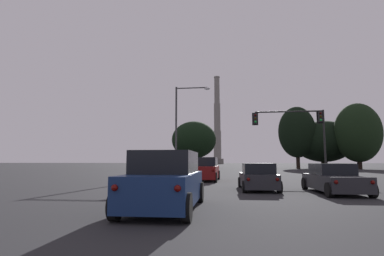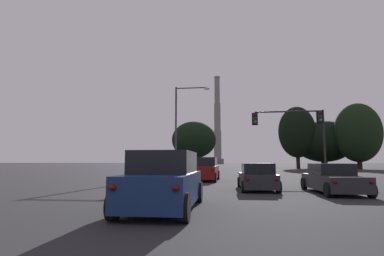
# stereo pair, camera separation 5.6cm
# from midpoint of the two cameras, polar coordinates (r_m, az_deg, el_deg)

# --- Properties ---
(hatchback_center_lane_second) EXTENTS (2.03, 4.15, 1.44)m
(hatchback_center_lane_second) POSITION_cam_midpoint_polar(r_m,az_deg,el_deg) (16.73, 12.33, -9.22)
(hatchback_center_lane_second) COLOR #232328
(hatchback_center_lane_second) RESTS_ON ground_plane
(sedan_right_lane_second) EXTENTS (2.11, 4.75, 1.43)m
(sedan_right_lane_second) POSITION_cam_midpoint_polar(r_m,az_deg,el_deg) (16.41, 25.22, -8.81)
(sedan_right_lane_second) COLOR #232328
(sedan_right_lane_second) RESTS_ON ground_plane
(suv_left_lane_third) EXTENTS (2.15, 4.92, 1.86)m
(suv_left_lane_third) POSITION_cam_midpoint_polar(r_m,az_deg,el_deg) (9.83, -5.13, -10.07)
(suv_left_lane_third) COLOR navy
(suv_left_lane_third) RESTS_ON ground_plane
(suv_left_lane_front) EXTENTS (2.18, 4.94, 1.86)m
(suv_left_lane_front) POSITION_cam_midpoint_polar(r_m,az_deg,el_deg) (24.23, 2.51, -7.88)
(suv_left_lane_front) COLOR maroon
(suv_left_lane_front) RESTS_ON ground_plane
(traffic_light_overhead_right) EXTENTS (6.88, 0.50, 6.45)m
(traffic_light_overhead_right) POSITION_cam_midpoint_polar(r_m,az_deg,el_deg) (30.54, 19.77, 0.47)
(traffic_light_overhead_right) COLOR black
(traffic_light_overhead_right) RESTS_ON ground_plane
(street_lamp) EXTENTS (3.81, 0.36, 9.66)m
(street_lamp) POSITION_cam_midpoint_polar(r_m,az_deg,el_deg) (32.38, -2.10, 1.37)
(street_lamp) COLOR #38383A
(street_lamp) RESTS_ON ground_plane
(smokestack) EXTENTS (6.78, 6.78, 50.76)m
(smokestack) POSITION_cam_midpoint_polar(r_m,az_deg,el_deg) (171.76, 4.83, -0.22)
(smokestack) COLOR slate
(smokestack) RESTS_ON ground_plane
(treeline_far_left) EXTENTS (8.86, 7.98, 13.11)m
(treeline_far_left) POSITION_cam_midpoint_polar(r_m,az_deg,el_deg) (67.85, 29.01, -0.77)
(treeline_far_left) COLOR black
(treeline_far_left) RESTS_ON ground_plane
(treeline_far_right) EXTENTS (7.72, 6.95, 13.23)m
(treeline_far_right) POSITION_cam_midpoint_polar(r_m,az_deg,el_deg) (67.52, 19.34, -0.74)
(treeline_far_right) COLOR black
(treeline_far_right) RESTS_ON ground_plane
(treeline_right_mid) EXTENTS (12.82, 11.54, 10.36)m
(treeline_right_mid) POSITION_cam_midpoint_polar(r_m,az_deg,el_deg) (71.15, 23.70, -2.35)
(treeline_right_mid) COLOR black
(treeline_right_mid) RESTS_ON ground_plane
(treeline_center_right) EXTENTS (10.04, 9.04, 10.60)m
(treeline_center_right) POSITION_cam_midpoint_polar(r_m,az_deg,el_deg) (67.77, 0.34, -2.27)
(treeline_center_right) COLOR black
(treeline_center_right) RESTS_ON ground_plane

